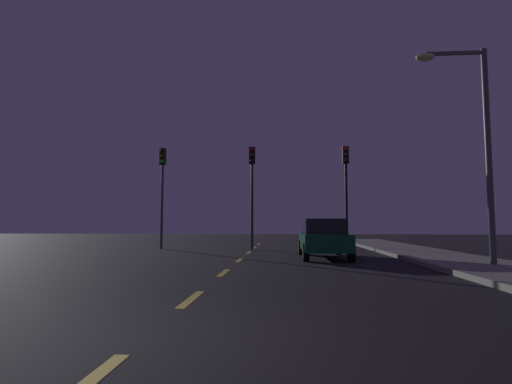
{
  "coord_description": "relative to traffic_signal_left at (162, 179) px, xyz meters",
  "views": [
    {
      "loc": [
        1.66,
        -4.44,
        1.34
      ],
      "look_at": [
        0.39,
        13.38,
        2.77
      ],
      "focal_mm": 27.75,
      "sensor_mm": 36.0,
      "label": 1
    }
  ],
  "objects": [
    {
      "name": "lane_stripe_fifth",
      "position": [
        4.88,
        -2.28,
        -3.75
      ],
      "size": [
        0.16,
        1.6,
        0.01
      ],
      "primitive_type": "cube",
      "color": "#EACC4C",
      "rests_on": "ground_plane"
    },
    {
      "name": "lane_stripe_fourth",
      "position": [
        4.88,
        -6.08,
        -3.75
      ],
      "size": [
        0.16,
        1.6,
        0.01
      ],
      "primitive_type": "cube",
      "color": "#EACC4C",
      "rests_on": "ground_plane"
    },
    {
      "name": "car_stopped_ahead",
      "position": [
        8.07,
        -4.97,
        -2.99
      ],
      "size": [
        1.85,
        4.24,
        1.53
      ],
      "color": "#0F4C2D",
      "rests_on": "ground_plane"
    },
    {
      "name": "traffic_signal_left",
      "position": [
        0.0,
        0.0,
        0.0
      ],
      "size": [
        0.32,
        0.38,
        5.41
      ],
      "color": "#4C4C51",
      "rests_on": "ground_plane"
    },
    {
      "name": "lane_stripe_third",
      "position": [
        4.88,
        -9.88,
        -3.75
      ],
      "size": [
        0.16,
        1.6,
        0.01
      ],
      "primitive_type": "cube",
      "color": "#EACC4C",
      "rests_on": "ground_plane"
    },
    {
      "name": "street_lamp_right",
      "position": [
        12.32,
        -8.51,
        0.32
      ],
      "size": [
        2.12,
        0.36,
        6.69
      ],
      "color": "#4C4C51",
      "rests_on": "ground_plane"
    },
    {
      "name": "traffic_signal_right",
      "position": [
        9.76,
        -0.0,
        -0.02
      ],
      "size": [
        0.32,
        0.38,
        5.38
      ],
      "color": "black",
      "rests_on": "ground_plane"
    },
    {
      "name": "lane_stripe_second",
      "position": [
        4.88,
        -13.68,
        -3.75
      ],
      "size": [
        0.16,
        1.6,
        0.01
      ],
      "primitive_type": "cube",
      "color": "#EACC4C",
      "rests_on": "ground_plane"
    },
    {
      "name": "sidewalk_curb_right",
      "position": [
        12.38,
        -9.28,
        -3.68
      ],
      "size": [
        3.0,
        40.0,
        0.15
      ],
      "primitive_type": "cube",
      "color": "gray",
      "rests_on": "ground_plane"
    },
    {
      "name": "lane_stripe_sixth",
      "position": [
        4.88,
        1.52,
        -3.75
      ],
      "size": [
        0.16,
        1.6,
        0.01
      ],
      "primitive_type": "cube",
      "color": "#EACC4C",
      "rests_on": "ground_plane"
    },
    {
      "name": "ground_plane",
      "position": [
        4.88,
        -9.28,
        -3.76
      ],
      "size": [
        80.0,
        80.0,
        0.0
      ],
      "primitive_type": "plane",
      "color": "black"
    },
    {
      "name": "lane_stripe_seventh",
      "position": [
        4.88,
        5.32,
        -3.75
      ],
      "size": [
        0.16,
        1.6,
        0.01
      ],
      "primitive_type": "cube",
      "color": "#EACC4C",
      "rests_on": "ground_plane"
    },
    {
      "name": "traffic_signal_center",
      "position": [
        4.85,
        0.0,
        0.0
      ],
      "size": [
        0.32,
        0.38,
        5.41
      ],
      "color": "#2D2D30",
      "rests_on": "ground_plane"
    }
  ]
}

